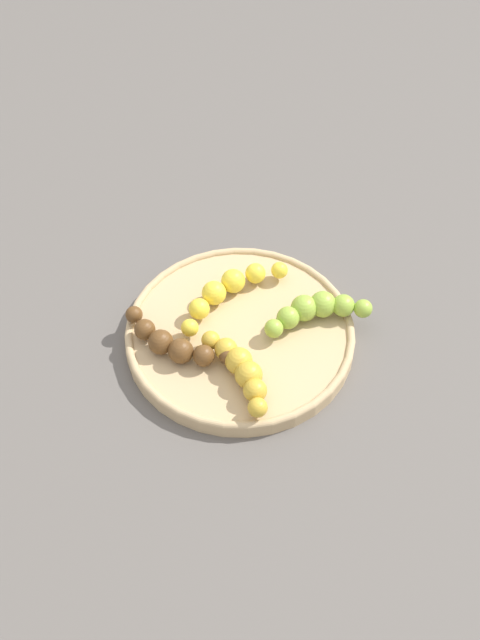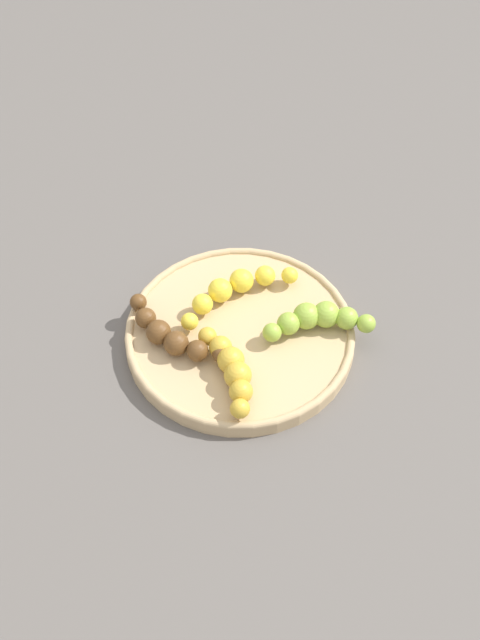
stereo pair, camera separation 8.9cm
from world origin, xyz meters
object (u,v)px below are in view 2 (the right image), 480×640
at_px(fruit_bowl, 240,333).
at_px(banana_yellow, 234,289).
at_px(banana_overripe, 170,335).
at_px(banana_green, 317,320).
at_px(banana_spotted, 231,369).

relative_size(fruit_bowl, banana_yellow, 1.84).
height_order(banana_yellow, banana_overripe, same).
xyz_separation_m(fruit_bowl, banana_yellow, (-0.00, 0.05, 0.02)).
bearing_deg(banana_yellow, fruit_bowl, 156.88).
distance_m(banana_green, banana_yellow, 0.11).
distance_m(banana_yellow, banana_spotted, 0.12).
bearing_deg(banana_yellow, banana_spotted, 147.40).
height_order(fruit_bowl, banana_overripe, banana_overripe).
distance_m(banana_green, banana_spotted, 0.13).
xyz_separation_m(banana_green, banana_overripe, (-0.18, -0.00, -0.00)).
bearing_deg(banana_overripe, banana_spotted, 92.70).
bearing_deg(banana_overripe, banana_green, 134.30).
distance_m(fruit_bowl, banana_green, 0.10).
xyz_separation_m(banana_yellow, banana_spotted, (-0.01, -0.12, 0.00)).
xyz_separation_m(fruit_bowl, banana_spotted, (-0.02, -0.07, 0.02)).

